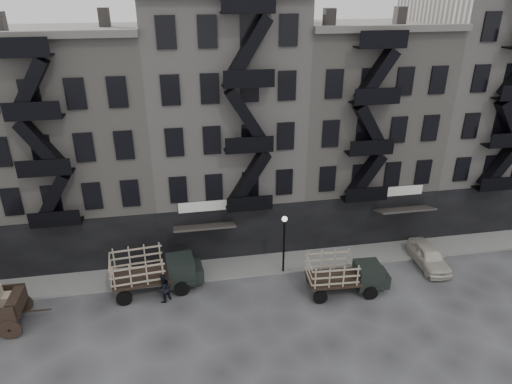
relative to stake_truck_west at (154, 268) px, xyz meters
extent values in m
plane|color=#38383A|center=(5.34, -2.26, -1.58)|extent=(140.00, 140.00, 0.00)
cube|color=slate|center=(5.34, 1.49, -1.51)|extent=(55.00, 2.50, 0.15)
cube|color=gray|center=(-4.66, 7.74, 5.92)|extent=(10.00, 10.00, 15.00)
cube|color=black|center=(-4.66, 2.79, 0.42)|extent=(10.00, 0.35, 4.00)
cube|color=#595651|center=(-4.66, 2.59, 13.62)|extent=(10.00, 0.50, 0.40)
cube|color=#4C4744|center=(-7.66, 7.74, 14.02)|extent=(0.70, 0.70, 1.20)
cube|color=#4C4744|center=(-2.16, 7.74, 14.02)|extent=(0.70, 0.70, 1.20)
cube|color=gray|center=(5.34, 7.74, 6.92)|extent=(10.00, 10.00, 17.00)
cube|color=black|center=(5.34, 2.79, 0.42)|extent=(10.00, 0.35, 4.00)
cube|color=gray|center=(15.34, 7.74, 5.92)|extent=(10.00, 10.00, 15.00)
cube|color=black|center=(15.34, 2.79, 0.42)|extent=(10.00, 0.35, 4.00)
cube|color=#595651|center=(15.34, 2.59, 13.62)|extent=(10.00, 0.50, 0.40)
cube|color=#4C4744|center=(12.34, 7.74, 14.02)|extent=(0.70, 0.70, 1.20)
cube|color=#4C4744|center=(17.84, 7.74, 14.02)|extent=(0.70, 0.70, 1.20)
cube|color=gray|center=(25.34, 7.74, 7.42)|extent=(10.00, 10.00, 18.00)
cube|color=black|center=(25.34, 2.79, 0.42)|extent=(10.00, 0.35, 4.00)
cylinder|color=black|center=(8.34, 0.34, 0.42)|extent=(0.14, 0.14, 4.00)
sphere|color=silver|center=(8.34, 0.34, 2.52)|extent=(0.36, 0.36, 0.36)
cylinder|color=black|center=(-7.70, -3.11, -0.96)|extent=(1.25, 0.13, 1.25)
cylinder|color=black|center=(-7.67, -0.83, -0.96)|extent=(1.25, 0.13, 1.25)
cube|color=black|center=(-7.46, -1.97, 0.01)|extent=(0.59, 1.83, 0.91)
cube|color=black|center=(-0.78, -0.07, -0.48)|extent=(3.74, 2.42, 0.19)
cube|color=black|center=(1.62, 0.16, -0.38)|extent=(1.85, 2.04, 1.57)
cube|color=black|center=(2.56, 0.25, -0.69)|extent=(0.98, 1.64, 0.94)
cylinder|color=black|center=(1.62, -0.90, -1.11)|extent=(0.96, 0.32, 0.94)
cylinder|color=black|center=(1.42, 1.19, -1.11)|extent=(0.96, 0.32, 0.94)
cylinder|color=black|center=(-1.82, -1.23, -1.11)|extent=(0.96, 0.32, 0.94)
cylinder|color=black|center=(-2.02, 0.86, -1.11)|extent=(0.96, 0.32, 0.94)
cube|color=black|center=(10.93, -2.23, -0.58)|extent=(3.35, 2.08, 0.17)
cube|color=black|center=(13.13, -2.35, -0.48)|extent=(1.62, 1.80, 1.44)
cube|color=black|center=(13.99, -2.39, -0.77)|extent=(0.84, 1.47, 0.86)
cylinder|color=black|center=(12.99, -3.30, -1.15)|extent=(0.87, 0.25, 0.86)
cylinder|color=black|center=(13.09, -1.39, -1.15)|extent=(0.87, 0.25, 0.86)
cylinder|color=black|center=(9.83, -3.14, -1.15)|extent=(0.87, 0.25, 0.86)
cylinder|color=black|center=(9.93, -1.22, -1.15)|extent=(0.87, 0.25, 0.86)
imported|color=beige|center=(18.34, -0.53, -0.86)|extent=(1.92, 4.30, 1.44)
imported|color=black|center=(0.52, -1.26, -0.64)|extent=(1.15, 1.14, 1.87)
camera|label=1|loc=(2.08, -24.39, 16.22)|focal=32.00mm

